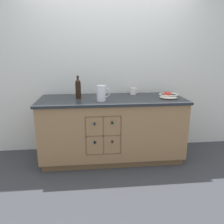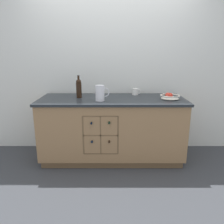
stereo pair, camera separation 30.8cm
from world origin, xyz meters
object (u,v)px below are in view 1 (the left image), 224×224
(fruit_bowl, at_px, (168,95))
(standing_wine_bottle, at_px, (78,88))
(white_pitcher, at_px, (101,93))
(ceramic_mug, at_px, (133,91))

(fruit_bowl, xyz_separation_m, standing_wine_bottle, (-1.25, 0.09, 0.10))
(standing_wine_bottle, bearing_deg, white_pitcher, -32.88)
(fruit_bowl, xyz_separation_m, ceramic_mug, (-0.44, 0.30, 0.01))
(ceramic_mug, bearing_deg, white_pitcher, -140.62)
(ceramic_mug, xyz_separation_m, standing_wine_bottle, (-0.81, -0.22, 0.09))
(fruit_bowl, relative_size, standing_wine_bottle, 0.85)
(white_pitcher, height_order, standing_wine_bottle, standing_wine_bottle)
(fruit_bowl, relative_size, ceramic_mug, 2.02)
(white_pitcher, height_order, ceramic_mug, white_pitcher)
(white_pitcher, distance_m, ceramic_mug, 0.66)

